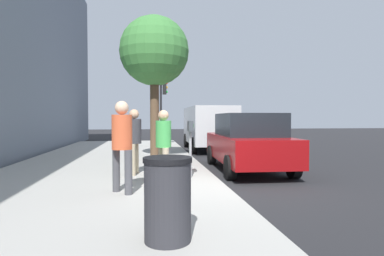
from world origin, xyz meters
name	(u,v)px	position (x,y,z in m)	size (l,w,h in m)	color
ground_plane	(223,189)	(0.00, 0.00, 0.00)	(80.00, 80.00, 0.00)	#232326
sidewalk_slab	(87,190)	(0.00, 3.00, 0.07)	(28.00, 6.00, 0.15)	#A8A59E
parking_meter	(190,137)	(0.76, 0.65, 1.17)	(0.36, 0.12, 1.41)	gray
pedestrian_at_meter	(163,140)	(0.45, 1.34, 1.12)	(0.50, 0.36, 1.67)	tan
pedestrian_bystander	(122,138)	(-0.67, 2.20, 1.23)	(0.45, 0.41, 1.81)	#47474C
parking_officer	(134,136)	(1.39, 2.05, 1.15)	(0.52, 0.37, 1.71)	tan
parked_sedan_near	(248,142)	(2.38, -1.35, 0.89)	(4.46, 2.08, 1.77)	maroon
parked_van_far	(208,125)	(8.80, -1.35, 1.26)	(5.24, 2.20, 2.18)	silver
street_tree	(154,52)	(4.41, 1.46, 3.98)	(2.47, 2.47, 5.11)	brown
traffic_signal	(163,101)	(10.22, 0.89, 2.58)	(0.24, 0.44, 3.60)	black
trash_bin	(168,199)	(-3.23, 1.47, 0.66)	(0.59, 0.59, 1.01)	#2D2D33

